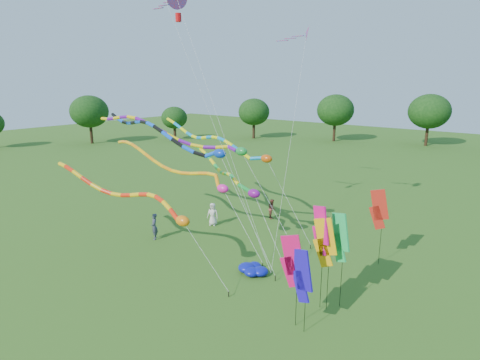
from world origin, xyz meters
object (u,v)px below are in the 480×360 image
Objects in this scene: blue_nylon_heap at (253,269)px; tube_kite_red at (135,198)px; person_a at (213,214)px; person_b at (154,226)px; person_c at (272,209)px; tube_kite_orange at (178,168)px.

tube_kite_red is at bearing -152.95° from blue_nylon_heap.
person_a is 4.70m from person_b.
blue_nylon_heap is 9.59m from person_c.
person_a is (-7.03, 4.37, 0.63)m from blue_nylon_heap.
tube_kite_orange reaches higher than person_b.
tube_kite_orange is 8.52× the size of blue_nylon_heap.
blue_nylon_heap is (6.18, 3.16, -3.82)m from tube_kite_red.
tube_kite_red reaches higher than blue_nylon_heap.
tube_kite_red is 4.90m from tube_kite_orange.
tube_kite_red is 7.11× the size of person_b.
tube_kite_orange reaches higher than person_c.
blue_nylon_heap is 1.09× the size of person_c.
person_a is at bearing 85.38° from tube_kite_orange.
person_c is (3.93, 8.63, -0.14)m from person_b.
tube_kite_orange is 8.69m from person_c.
person_c is (-4.43, 8.49, 0.53)m from blue_nylon_heap.
tube_kite_orange is 8.30× the size of person_a.
tube_kite_orange is 9.33× the size of person_c.
person_b is (-1.33, -4.51, 0.05)m from person_a.
tube_kite_orange is at bearing 116.76° from person_c.
person_a is at bearing 112.88° from person_b.
tube_kite_orange is 8.96m from blue_nylon_heap.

